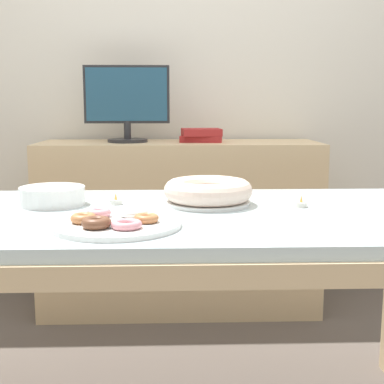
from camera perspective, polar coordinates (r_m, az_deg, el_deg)
The scene contains 10 objects.
wall_back at distance 3.01m, azimuth -1.46°, elevation 13.92°, with size 8.00×0.10×2.60m, color silver.
dining_table at distance 1.66m, azimuth -0.90°, elevation -4.99°, with size 1.81×0.88×0.74m.
sideboard at distance 2.77m, azimuth -1.32°, elevation -3.68°, with size 1.41×0.44×0.87m.
computer_monitor at distance 2.71m, azimuth -6.96°, elevation 9.31°, with size 0.42×0.20×0.38m.
book_stack at distance 2.71m, azimuth 0.99°, elevation 6.08°, with size 0.22×0.18×0.07m.
cake_chocolate_round at distance 1.74m, azimuth 1.72°, elevation 0.01°, with size 0.29×0.29×0.08m.
pastry_platter at distance 1.44m, azimuth -8.18°, elevation -3.22°, with size 0.35×0.35×0.04m.
plate_stack at distance 1.80m, azimuth -14.67°, elevation -0.40°, with size 0.21×0.21×0.06m.
tealight_near_front at distance 1.77m, azimuth -8.13°, elevation -0.99°, with size 0.04×0.04×0.04m.
tealight_centre at distance 1.74m, azimuth 11.56°, elevation -1.26°, with size 0.04×0.04×0.04m.
Camera 1 is at (-0.03, -1.60, 1.06)m, focal length 50.00 mm.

